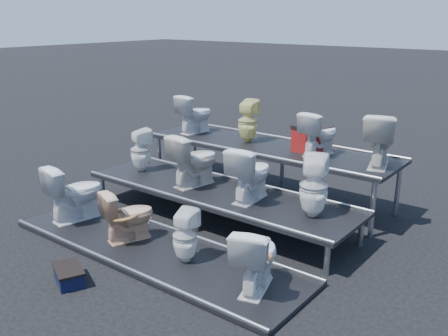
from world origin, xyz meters
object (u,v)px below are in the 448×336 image
Objects in this scene: toilet_0 at (75,192)px; step_stool at (69,276)px; toilet_4 at (141,150)px; toilet_5 at (194,160)px; toilet_8 at (195,114)px; toilet_3 at (256,257)px; toilet_6 at (251,173)px; toilet_7 at (314,186)px; toilet_1 at (128,215)px; toilet_2 at (185,236)px; toilet_9 at (248,121)px; toilet_11 at (380,140)px; red_crate at (312,140)px; toilet_10 at (319,134)px.

step_stool is at bearing 151.16° from toilet_0.
toilet_4 is 1.13m from toilet_5.
toilet_5 is at bearing 138.42° from toilet_8.
toilet_3 is at bearing 56.07° from step_stool.
toilet_4 is at bearing -4.64° from toilet_6.
toilet_3 is 1.69× the size of step_stool.
toilet_7 is (3.07, 1.30, 0.39)m from toilet_0.
toilet_1 is at bearing 99.67° from toilet_5.
toilet_2 is at bearing 136.89° from toilet_5.
toilet_0 is 2.10m from toilet_2.
toilet_5 reaches higher than toilet_4.
toilet_3 is 3.34m from toilet_9.
toilet_9 is (1.15, 2.60, 0.74)m from toilet_0.
toilet_2 is 0.88× the size of toilet_3.
step_stool is (1.32, -3.70, -1.12)m from toilet_8.
toilet_11 is 1.73× the size of step_stool.
toilet_0 reaches higher than toilet_2.
toilet_3 is at bearing 68.93° from toilet_11.
toilet_3 is at bearing 148.03° from toilet_8.
toilet_4 is 1.41× the size of red_crate.
step_stool is (1.33, -1.10, -0.39)m from toilet_0.
toilet_8 reaches higher than toilet_4.
toilet_6 is 2.64m from step_stool.
toilet_9 is (1.14, 0.00, 0.01)m from toilet_8.
toilet_3 is 0.97× the size of toilet_6.
toilet_11 is (2.26, 2.60, 0.84)m from toilet_1.
toilet_8 is at bearing -7.51° from toilet_9.
toilet_11 is at bearing 1.06° from red_crate.
toilet_3 is at bearing 168.99° from toilet_2.
toilet_3 is (3.10, 0.00, -0.04)m from toilet_0.
toilet_4 is at bearing 5.74° from toilet_11.
toilet_5 is 1.14× the size of toilet_8.
toilet_3 is 1.68m from toilet_6.
toilet_6 is 1.54× the size of red_crate.
toilet_2 is 0.92× the size of toilet_9.
red_crate reaches higher than step_stool.
toilet_2 is at bearing 30.73° from toilet_7.
toilet_5 reaches higher than step_stool.
toilet_3 is at bearing 122.47° from toilet_6.
toilet_11 is (1.27, 2.60, 0.85)m from toilet_2.
red_crate is at bearing -82.99° from toilet_7.
toilet_10 reaches higher than toilet_0.
toilet_1 is 1.17m from step_stool.
toilet_9 reaches higher than toilet_6.
toilet_5 is at bearing 80.79° from toilet_9.
toilet_10 is 1.51× the size of step_stool.
toilet_10 is (2.47, 1.30, 0.38)m from toilet_4.
toilet_8 is 1.55× the size of step_stool.
toilet_0 is 3.35m from toilet_7.
red_crate is (1.12, 0.11, -0.18)m from toilet_9.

